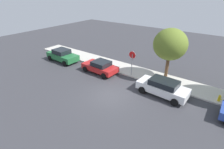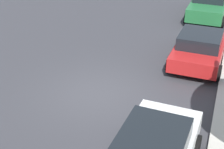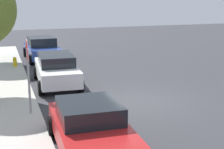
% 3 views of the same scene
% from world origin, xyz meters
% --- Properties ---
extents(ground_plane, '(60.00, 60.00, 0.00)m').
position_xyz_m(ground_plane, '(0.00, 0.00, 0.00)').
color(ground_plane, '#38383D').
extents(sidewalk_curb, '(32.00, 2.78, 0.14)m').
position_xyz_m(sidewalk_curb, '(0.00, 5.43, 0.07)').
color(sidewalk_curb, beige).
rests_on(sidewalk_curb, ground_plane).
extents(stop_sign, '(0.80, 0.08, 2.80)m').
position_xyz_m(stop_sign, '(-0.53, 4.41, 1.93)').
color(stop_sign, gray).
rests_on(stop_sign, ground_plane).
extents(parked_car_red, '(4.13, 2.21, 1.38)m').
position_xyz_m(parked_car_red, '(-3.80, 3.06, 0.70)').
color(parked_car_red, red).
rests_on(parked_car_red, ground_plane).
extents(parked_car_white, '(4.48, 2.13, 1.48)m').
position_xyz_m(parked_car_white, '(3.60, 2.78, 0.77)').
color(parked_car_white, white).
rests_on(parked_car_white, ground_plane).
extents(parked_car_blue, '(4.50, 2.22, 1.49)m').
position_xyz_m(parked_car_blue, '(10.37, 2.61, 0.75)').
color(parked_car_blue, '#2D479E').
rests_on(parked_car_blue, ground_plane).
extents(fire_hydrant, '(0.30, 0.22, 0.72)m').
position_xyz_m(fire_hydrant, '(7.86, 4.50, 0.36)').
color(fire_hydrant, gold).
rests_on(fire_hydrant, ground_plane).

